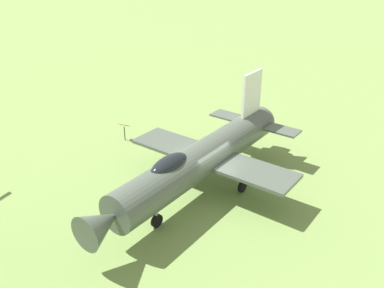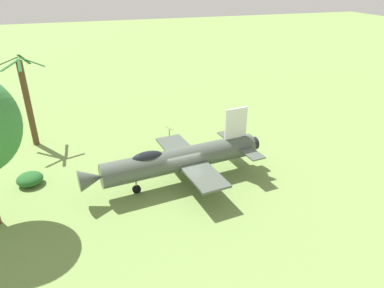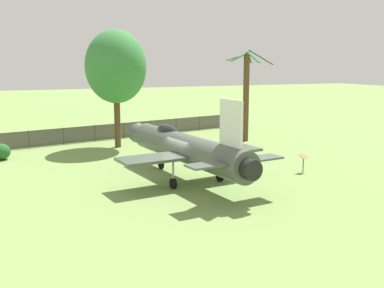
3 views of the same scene
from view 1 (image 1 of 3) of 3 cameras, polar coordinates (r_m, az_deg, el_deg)
ground_plane at (r=20.10m, az=1.60°, el=-6.76°), size 200.00×200.00×0.00m
display_jet at (r=18.85m, az=1.01°, el=-2.29°), size 13.55×8.89×5.09m
info_plaque at (r=25.32m, az=-9.60°, el=2.31°), size 0.59×0.70×1.14m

